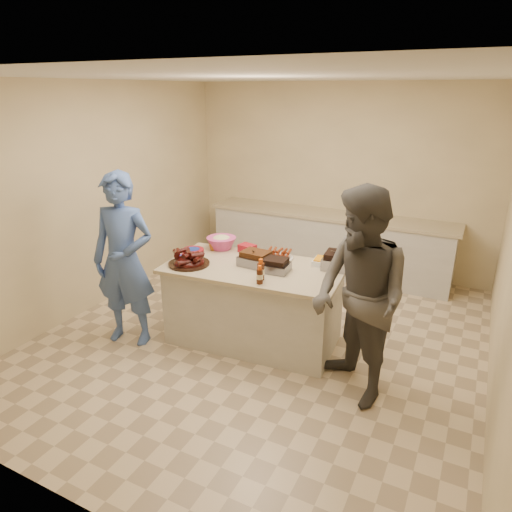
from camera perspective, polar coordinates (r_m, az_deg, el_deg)
The scene contains 20 objects.
room at distance 5.14m, azimuth 0.82°, elevation -10.15°, with size 4.50×5.00×2.70m, color beige, non-canonical shape.
back_counter at distance 6.83m, azimuth 8.96°, elevation 1.63°, with size 3.60×0.64×0.90m, color beige, non-canonical shape.
island at distance 5.10m, azimuth -0.26°, elevation -10.40°, with size 1.83×0.96×0.86m, color beige, non-canonical shape.
rib_platter at distance 4.83m, azimuth -8.36°, elevation -1.05°, with size 0.43×0.43×0.17m, color #3B0A08, non-canonical shape.
pulled_pork_tray at distance 4.75m, azimuth -0.01°, elevation -1.18°, with size 0.33×0.25×0.10m, color #47230F.
brisket_tray at distance 4.61m, azimuth 2.39°, elevation -1.91°, with size 0.28×0.23×0.08m, color black.
roasting_pan at distance 4.75m, azimuth 10.12°, elevation -1.50°, with size 0.29×0.29×0.12m, color gray.
coleslaw_bowl at distance 5.26m, azimuth -4.32°, elevation 0.92°, with size 0.34×0.34×0.23m, color #C83C82, non-canonical shape.
sausage_plate at distance 4.95m, azimuth 2.74°, elevation -0.29°, with size 0.34×0.34×0.06m, color silver.
mac_cheese_dish at distance 4.81m, azimuth 8.88°, elevation -1.14°, with size 0.28×0.21×0.08m, color orange.
bbq_bottle_a at distance 4.32m, azimuth 0.46°, elevation -3.45°, with size 0.06×0.06×0.18m, color #39190B.
bbq_bottle_b at distance 4.40m, azimuth 0.59°, elevation -2.95°, with size 0.07×0.07×0.21m, color #39190B.
mustard_bottle at distance 4.89m, azimuth -1.11°, elevation -0.55°, with size 0.04×0.04×0.11m, color #D79D00.
sauce_bowl at distance 5.00m, azimuth -0.68°, elevation -0.08°, with size 0.13×0.04×0.13m, color silver.
plate_stack_large at distance 5.21m, azimuth -7.86°, elevation 0.57°, with size 0.24×0.24×0.03m, color maroon.
plate_stack_small at distance 5.02m, azimuth -9.14°, elevation -0.24°, with size 0.17×0.17×0.02m, color maroon.
plastic_cup at distance 5.22m, azimuth -5.39°, elevation 0.74°, with size 0.10×0.09×0.10m, color #AB5211.
basket_stack at distance 5.14m, azimuth -1.10°, elevation 0.49°, with size 0.18×0.13×0.09m, color maroon.
guest_blue at distance 5.30m, azimuth -15.20°, elevation -9.90°, with size 0.67×1.85×0.44m, color #4463AE.
guest_gray at distance 4.41m, azimuth 11.83°, elevation -16.36°, with size 0.92×1.89×0.72m, color #524F4A.
Camera 1 is at (1.93, -3.99, 2.59)m, focal length 32.00 mm.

